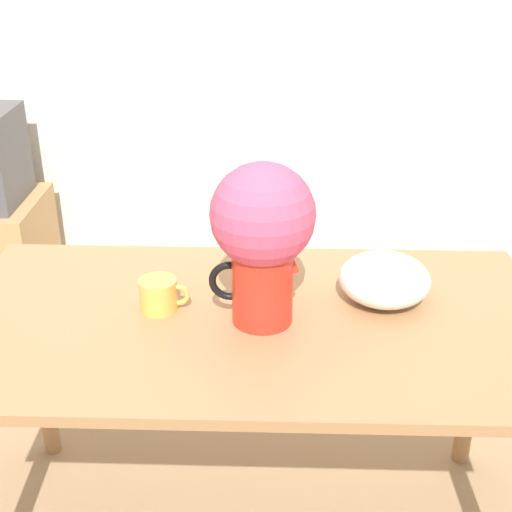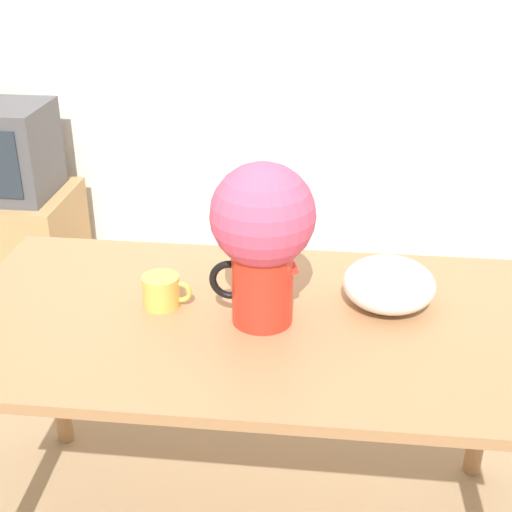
# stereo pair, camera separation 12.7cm
# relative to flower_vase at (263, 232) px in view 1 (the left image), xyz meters

# --- Properties ---
(wall_back) EXTENTS (8.00, 0.05, 2.60)m
(wall_back) POSITION_rel_flower_vase_xyz_m (-0.17, 1.86, 0.25)
(wall_back) COLOR silver
(wall_back) RESTS_ON ground_plane
(table) EXTENTS (1.59, 0.85, 0.80)m
(table) POSITION_rel_flower_vase_xyz_m (-0.03, 0.01, -0.36)
(table) COLOR #A3754C
(table) RESTS_ON ground_plane
(flower_vase) EXTENTS (0.27, 0.26, 0.43)m
(flower_vase) POSITION_rel_flower_vase_xyz_m (0.00, 0.00, 0.00)
(flower_vase) COLOR red
(flower_vase) RESTS_ON table
(coffee_mug) EXTENTS (0.14, 0.10, 0.09)m
(coffee_mug) POSITION_rel_flower_vase_xyz_m (-0.28, 0.05, -0.21)
(coffee_mug) COLOR gold
(coffee_mug) RESTS_ON table
(white_bowl) EXTENTS (0.25, 0.25, 0.13)m
(white_bowl) POSITION_rel_flower_vase_xyz_m (0.33, 0.11, -0.19)
(white_bowl) COLOR white
(white_bowl) RESTS_ON table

